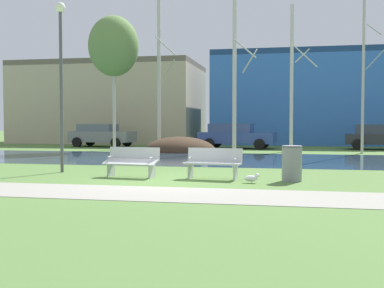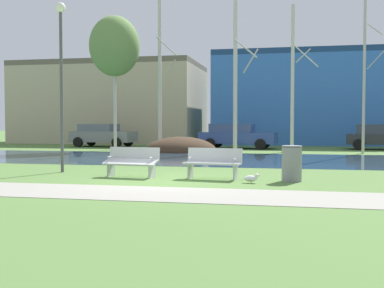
% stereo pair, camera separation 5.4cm
% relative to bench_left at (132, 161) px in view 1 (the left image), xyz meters
% --- Properties ---
extents(ground_plane, '(120.00, 120.00, 0.00)m').
position_rel_bench_left_xyz_m(ground_plane, '(1.19, 9.21, -0.47)').
color(ground_plane, '#517538').
extents(paved_path_strip, '(60.00, 2.17, 0.01)m').
position_rel_bench_left_xyz_m(paved_path_strip, '(1.19, -3.02, -0.47)').
color(paved_path_strip, gray).
rests_on(paved_path_strip, ground).
extents(river_band, '(80.00, 7.84, 0.01)m').
position_rel_bench_left_xyz_m(river_band, '(1.19, 7.40, -0.47)').
color(river_band, '#2D475B').
rests_on(river_band, ground).
extents(soil_mound, '(3.98, 3.44, 1.63)m').
position_rel_bench_left_xyz_m(soil_mound, '(-1.36, 12.35, -0.47)').
color(soil_mound, '#423021').
rests_on(soil_mound, ground).
extents(bench_left, '(1.66, 0.75, 0.87)m').
position_rel_bench_left_xyz_m(bench_left, '(0.00, 0.00, 0.00)').
color(bench_left, '#B2B5B7').
rests_on(bench_left, ground).
extents(bench_right, '(1.66, 0.75, 0.87)m').
position_rel_bench_left_xyz_m(bench_right, '(2.41, 0.00, 0.00)').
color(bench_right, '#B2B5B7').
rests_on(bench_right, ground).
extents(trash_bin, '(0.56, 0.56, 0.97)m').
position_rel_bench_left_xyz_m(trash_bin, '(4.58, -0.08, 0.03)').
color(trash_bin, gray).
rests_on(trash_bin, ground).
extents(seagull, '(0.44, 0.16, 0.26)m').
position_rel_bench_left_xyz_m(seagull, '(3.54, -0.67, -0.34)').
color(seagull, white).
rests_on(seagull, ground).
extents(streetlamp, '(0.32, 0.32, 5.40)m').
position_rel_bench_left_xyz_m(streetlamp, '(-2.64, 0.88, 3.13)').
color(streetlamp, '#4C4C51').
rests_on(streetlamp, ground).
extents(birch_far_left, '(2.90, 2.90, 7.75)m').
position_rel_bench_left_xyz_m(birch_far_left, '(-5.46, 13.09, 5.52)').
color(birch_far_left, beige).
rests_on(birch_far_left, ground).
extents(birch_left, '(1.17, 2.02, 8.82)m').
position_rel_bench_left_xyz_m(birch_left, '(-2.79, 13.33, 3.98)').
color(birch_left, beige).
rests_on(birch_left, ground).
extents(birch_center_left, '(1.38, 2.44, 8.65)m').
position_rel_bench_left_xyz_m(birch_center_left, '(1.60, 13.03, 3.90)').
color(birch_center_left, beige).
rests_on(birch_center_left, ground).
extents(birch_center, '(1.48, 2.32, 8.03)m').
position_rel_bench_left_xyz_m(birch_center, '(4.68, 13.62, 3.60)').
color(birch_center, beige).
rests_on(birch_center, ground).
extents(birch_center_right, '(1.16, 1.91, 8.31)m').
position_rel_bench_left_xyz_m(birch_center_right, '(8.25, 12.54, 3.74)').
color(birch_center_right, '#BCB7A8').
rests_on(birch_center_right, ground).
extents(parked_van_nearest_grey, '(4.33, 2.27, 1.49)m').
position_rel_bench_left_xyz_m(parked_van_nearest_grey, '(-7.57, 16.31, 0.32)').
color(parked_van_nearest_grey, slate).
rests_on(parked_van_nearest_grey, ground).
extents(parked_sedan_second_blue, '(4.77, 2.37, 1.52)m').
position_rel_bench_left_xyz_m(parked_sedan_second_blue, '(1.32, 15.94, 0.33)').
color(parked_sedan_second_blue, '#2D4793').
rests_on(parked_sedan_second_blue, ground).
extents(parked_hatch_third_dark, '(4.20, 2.31, 1.48)m').
position_rel_bench_left_xyz_m(parked_hatch_third_dark, '(9.75, 16.32, 0.31)').
color(parked_hatch_third_dark, '#282B30').
rests_on(parked_hatch_third_dark, ground).
extents(building_beige_block, '(14.09, 8.27, 6.27)m').
position_rel_bench_left_xyz_m(building_beige_block, '(-9.56, 23.43, 2.67)').
color(building_beige_block, '#BCAD8E').
rests_on(building_beige_block, ground).
extents(building_blue_store, '(12.71, 8.87, 6.71)m').
position_rel_bench_left_xyz_m(building_blue_store, '(5.40, 24.39, 2.88)').
color(building_blue_store, '#3870C6').
rests_on(building_blue_store, ground).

